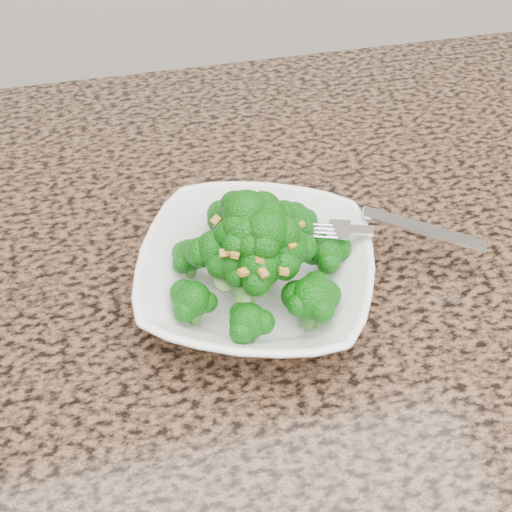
{
  "coord_description": "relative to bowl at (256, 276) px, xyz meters",
  "views": [
    {
      "loc": [
        -0.15,
        0.04,
        1.34
      ],
      "look_at": [
        -0.07,
        0.41,
        0.95
      ],
      "focal_mm": 45.0,
      "sensor_mm": 36.0,
      "label": 1
    }
  ],
  "objects": [
    {
      "name": "granite_counter",
      "position": [
        0.07,
        -0.11,
        -0.04
      ],
      "size": [
        1.64,
        1.04,
        0.03
      ],
      "primitive_type": "cube",
      "color": "brown",
      "rests_on": "cabinet"
    },
    {
      "name": "bowl",
      "position": [
        0.0,
        0.0,
        0.0
      ],
      "size": [
        0.26,
        0.26,
        0.05
      ],
      "primitive_type": "imported",
      "rotation": [
        0.0,
        0.0,
        -0.34
      ],
      "color": "white",
      "rests_on": "granite_counter"
    },
    {
      "name": "broccoli_pile",
      "position": [
        0.0,
        0.0,
        0.06
      ],
      "size": [
        0.18,
        0.18,
        0.07
      ],
      "primitive_type": null,
      "color": "#0E620B",
      "rests_on": "bowl"
    },
    {
      "name": "garlic_topping",
      "position": [
        0.0,
        0.0,
        0.1
      ],
      "size": [
        0.11,
        0.11,
        0.01
      ],
      "primitive_type": null,
      "color": "#BA842D",
      "rests_on": "broccoli_pile"
    },
    {
      "name": "fork",
      "position": [
        0.1,
        0.01,
        0.03
      ],
      "size": [
        0.19,
        0.1,
        0.01
      ],
      "primitive_type": null,
      "rotation": [
        0.0,
        0.0,
        -0.4
      ],
      "color": "silver",
      "rests_on": "bowl"
    }
  ]
}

